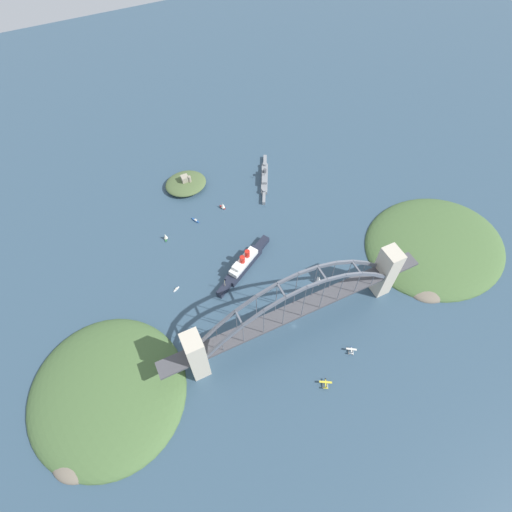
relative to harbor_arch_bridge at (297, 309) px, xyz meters
name	(u,v)px	position (x,y,z in m)	size (l,w,h in m)	color
ground_plane	(294,326)	(0.00, 0.00, -31.58)	(1400.00, 1400.00, 0.00)	#334C60
harbor_arch_bridge	(297,309)	(0.00, 0.00, 0.00)	(245.60, 17.85, 78.89)	beige
headland_west_shore	(107,396)	(-168.73, 11.95, -31.58)	(128.14, 134.63, 27.18)	#476638
headland_east_shore	(434,248)	(173.93, 14.07, -31.58)	(149.69, 130.73, 22.85)	#476638
ocean_liner	(244,264)	(-14.22, 78.46, -25.86)	(74.98, 47.91, 19.74)	#1E2333
naval_cruiser	(265,178)	(60.08, 181.66, -28.33)	(40.36, 72.73, 17.90)	gray
fort_island_mid_harbor	(186,183)	(-27.36, 211.38, -26.73)	(47.67, 42.08, 16.70)	#4C6038
seaplane_taxiing_near_bridge	(325,384)	(-2.86, -57.97, -29.46)	(9.90, 8.97, 4.98)	#B7B7B2
seaplane_second_in_formation	(351,350)	(32.54, -42.97, -29.51)	(8.61, 7.77, 5.04)	#B7B7B2
small_boat_0	(195,220)	(-36.56, 156.93, -30.76)	(5.69, 9.76, 2.24)	#234C8C
small_boat_1	(176,289)	(-83.99, 83.11, -30.92)	(6.89, 4.05, 1.89)	silver
small_boat_2	(165,236)	(-73.42, 147.00, -27.64)	(5.38, 7.56, 8.54)	#2D6B3D
small_boat_3	(223,206)	(-2.04, 161.38, -27.70)	(5.72, 7.75, 8.40)	#B2231E
small_boat_4	(319,279)	(43.46, 30.47, -26.34)	(7.27, 9.35, 11.44)	silver
channel_marker_buoy	(305,272)	(37.23, 46.16, -30.47)	(2.20, 2.20, 2.75)	red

